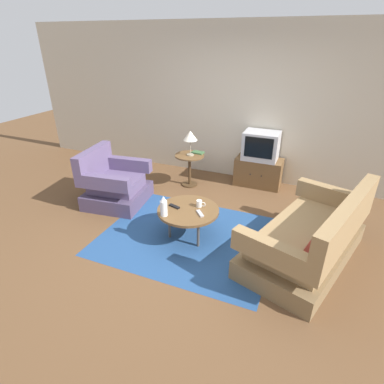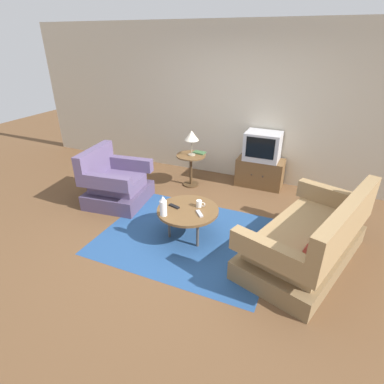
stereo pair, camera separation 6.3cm
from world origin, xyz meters
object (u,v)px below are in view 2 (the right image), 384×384
Objects in this scene: table_lamp at (192,136)px; tv_remote_dark at (174,206)px; television at (263,146)px; tv_remote_silver at (200,213)px; coffee_table at (188,211)px; book at (199,152)px; tv_stand at (260,172)px; side_table at (191,163)px; vase at (163,206)px; mug at (200,204)px; couch at (309,241)px; armchair at (115,184)px.

table_lamp is 2.64× the size of tv_remote_dark.
television reaches higher than tv_remote_silver.
tv_remote_silver is at bearing -16.93° from coffee_table.
tv_remote_dark is 0.74× the size of book.
table_lamp is (-1.12, -0.50, 0.67)m from tv_stand.
vase is at bearing -76.97° from side_table.
vase is 1.64× the size of tv_remote_dark.
tv_remote_silver is (0.07, -0.18, -0.04)m from mug.
television reaches higher than tv_remote_dark.
mug is (-0.40, -1.87, 0.22)m from tv_stand.
book reaches higher than mug.
tv_remote_dark is at bearing -174.16° from coffee_table.
vase is at bearing -129.68° from coffee_table.
vase is at bearing 119.72° from couch.
table_lamp is 2.87× the size of tv_remote_silver.
tv_remote_silver is at bearing 114.75° from couch.
tv_stand is 1.39m from table_lamp.
coffee_table is 1.63m from side_table.
couch is at bearing -33.46° from table_lamp.
vase reaches higher than tv_remote_dark.
tv_remote_dark reaches higher than coffee_table.
television is at bearing 23.92° from table_lamp.
side_table is (0.87, 1.06, 0.12)m from armchair.
television is 2.38m from vase.
book is at bearing 112.77° from mug.
table_lamp is at bearing 121.98° from tv_remote_dark.
armchair is at bearing 151.04° from vase.
tv_remote_silver is (0.19, -0.06, 0.04)m from coffee_table.
table_lamp is (-1.12, -0.50, 0.18)m from television.
side_table is 0.24m from book.
tv_stand is 1.15m from book.
coffee_table is 2.09m from television.
armchair is at bearing -129.48° from side_table.
tv_stand is (-1.00, 1.90, -0.05)m from couch.
armchair is 0.51× the size of couch.
television is 1.11m from book.
tv_remote_dark is (-0.31, -0.14, -0.04)m from mug.
couch is (3.01, -0.35, -0.00)m from armchair.
couch is at bearing 11.66° from vase.
couch reaches higher than mug.
television is (-1.00, 1.90, 0.44)m from couch.
television is (0.51, 2.00, 0.35)m from coffee_table.
couch is 12.93× the size of tv_remote_silver.
armchair is at bearing 101.40° from couch.
coffee_table is (1.50, -0.45, 0.10)m from armchair.
tv_remote_dark is (0.44, -1.53, 0.02)m from side_table.
tv_remote_dark is at bearing 42.62° from tv_remote_silver.
couch is 2.62m from table_lamp.
side_table is at bearing -14.11° from tv_remote_silver.
vase is at bearing -77.49° from table_lamp.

